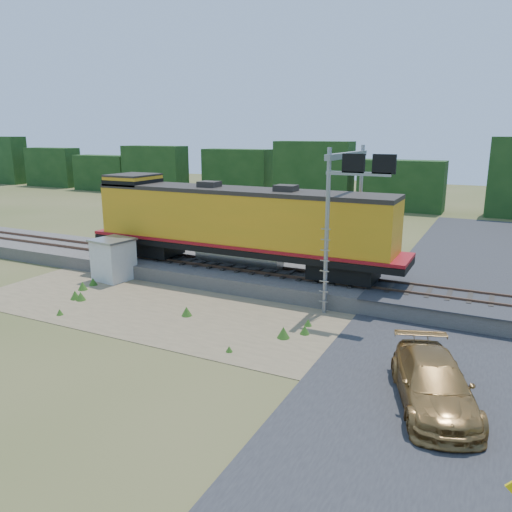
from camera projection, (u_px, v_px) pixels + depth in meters
The scene contains 11 objects.
ground at pixel (255, 329), 21.42m from camera, with size 140.00×140.00×0.00m, color #475123.
ballast at pixel (305, 283), 26.54m from camera, with size 70.00×5.00×0.80m, color slate.
rails at pixel (305, 275), 26.43m from camera, with size 70.00×1.54×0.16m.
dirt_shoulder at pixel (220, 317), 22.72m from camera, with size 26.00×8.00×0.03m, color #8C7754.
road at pixel (427, 351), 19.02m from camera, with size 7.00×66.00×0.86m.
tree_line_north at pixel (412, 182), 53.73m from camera, with size 130.00×3.00×6.50m.
weed_clumps at pixel (188, 315), 23.02m from camera, with size 15.00×6.20×0.56m, color #32601B, non-canonical shape.
locomotive at pixel (235, 223), 27.68m from camera, with size 18.63×2.84×4.81m.
shed at pixel (114, 259), 28.30m from camera, with size 2.26×2.26×2.39m.
signal_gantry at pixel (350, 188), 23.65m from camera, with size 3.00×6.20×7.57m.
car at pixel (434, 384), 15.19m from camera, with size 2.09×5.14×1.49m, color olive.
Camera 1 is at (8.96, -17.94, 8.16)m, focal length 35.00 mm.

